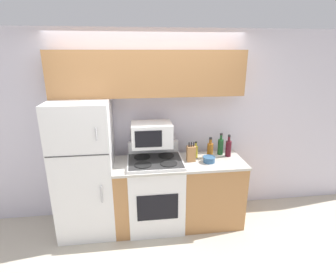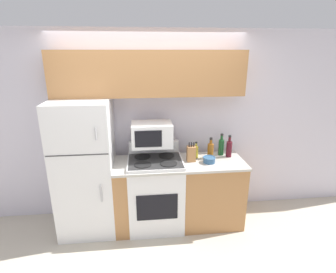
# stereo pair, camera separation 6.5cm
# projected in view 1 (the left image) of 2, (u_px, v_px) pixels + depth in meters

# --- Properties ---
(ground_plane) EXTENTS (12.00, 12.00, 0.00)m
(ground_plane) POSITION_uv_depth(u_px,v_px,m) (155.00, 238.00, 3.34)
(ground_plane) COLOR beige
(wall_back) EXTENTS (8.00, 0.05, 2.55)m
(wall_back) POSITION_uv_depth(u_px,v_px,m) (149.00, 127.00, 3.61)
(wall_back) COLOR silver
(wall_back) RESTS_ON ground_plane
(lower_cabinets) EXTENTS (1.67, 0.62, 0.92)m
(lower_cabinets) POSITION_uv_depth(u_px,v_px,m) (179.00, 193.00, 3.51)
(lower_cabinets) COLOR #B27A47
(lower_cabinets) RESTS_ON ground_plane
(refrigerator) EXTENTS (0.70, 0.70, 1.73)m
(refrigerator) POSITION_uv_depth(u_px,v_px,m) (85.00, 169.00, 3.29)
(refrigerator) COLOR white
(refrigerator) RESTS_ON ground_plane
(upper_cabinets) EXTENTS (2.38, 0.30, 0.56)m
(upper_cabinets) POSITION_uv_depth(u_px,v_px,m) (149.00, 73.00, 3.22)
(upper_cabinets) COLOR #B27A47
(upper_cabinets) RESTS_ON refrigerator
(stove) EXTENTS (0.70, 0.60, 1.12)m
(stove) POSITION_uv_depth(u_px,v_px,m) (156.00, 193.00, 3.45)
(stove) COLOR white
(stove) RESTS_ON ground_plane
(microwave) EXTENTS (0.51, 0.36, 0.29)m
(microwave) POSITION_uv_depth(u_px,v_px,m) (152.00, 134.00, 3.30)
(microwave) COLOR white
(microwave) RESTS_ON stove
(knife_block) EXTENTS (0.11, 0.08, 0.26)m
(knife_block) POSITION_uv_depth(u_px,v_px,m) (191.00, 153.00, 3.35)
(knife_block) COLOR #B27A47
(knife_block) RESTS_ON lower_cabinets
(bowl) EXTENTS (0.16, 0.16, 0.07)m
(bowl) POSITION_uv_depth(u_px,v_px,m) (209.00, 159.00, 3.33)
(bowl) COLOR #335B84
(bowl) RESTS_ON lower_cabinets
(bottle_wine_red) EXTENTS (0.08, 0.08, 0.30)m
(bottle_wine_red) POSITION_uv_depth(u_px,v_px,m) (228.00, 148.00, 3.50)
(bottle_wine_red) COLOR #470F19
(bottle_wine_red) RESTS_ON lower_cabinets
(bottle_whiskey) EXTENTS (0.08, 0.08, 0.28)m
(bottle_whiskey) POSITION_uv_depth(u_px,v_px,m) (210.00, 150.00, 3.45)
(bottle_whiskey) COLOR brown
(bottle_whiskey) RESTS_ON lower_cabinets
(bottle_cooking_spray) EXTENTS (0.06, 0.06, 0.22)m
(bottle_cooking_spray) POSITION_uv_depth(u_px,v_px,m) (196.00, 151.00, 3.47)
(bottle_cooking_spray) COLOR gold
(bottle_cooking_spray) RESTS_ON lower_cabinets
(bottle_wine_green) EXTENTS (0.08, 0.08, 0.30)m
(bottle_wine_green) POSITION_uv_depth(u_px,v_px,m) (221.00, 146.00, 3.56)
(bottle_wine_green) COLOR #194C23
(bottle_wine_green) RESTS_ON lower_cabinets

